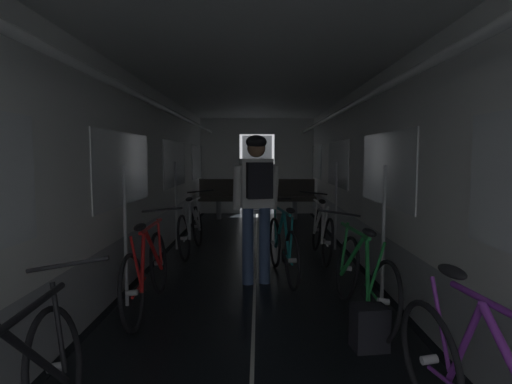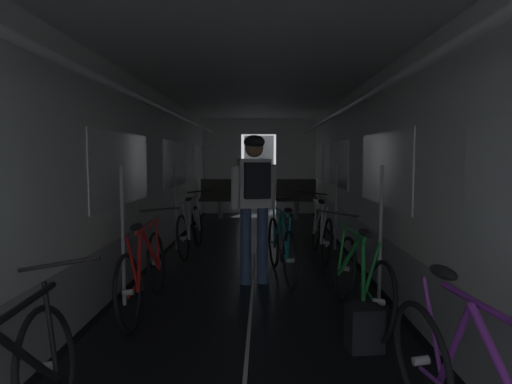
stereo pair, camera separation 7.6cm
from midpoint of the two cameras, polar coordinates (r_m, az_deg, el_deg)
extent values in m
cube|color=black|center=(5.72, -14.44, -10.42)|extent=(0.08, 11.50, 0.01)
cube|color=black|center=(5.68, 14.71, -10.54)|extent=(0.08, 11.50, 0.01)
cube|color=beige|center=(5.52, 0.08, -10.83)|extent=(0.03, 11.27, 0.00)
cube|color=#9EA0A5|center=(5.68, -15.48, -7.48)|extent=(0.12, 11.50, 0.60)
cube|color=white|center=(5.55, -15.77, 4.98)|extent=(0.12, 11.50, 1.85)
cube|color=white|center=(4.98, -16.90, 2.98)|extent=(0.02, 1.90, 0.80)
cube|color=white|center=(7.77, -10.39, 3.69)|extent=(0.02, 1.90, 0.80)
cube|color=white|center=(10.60, -7.33, 4.01)|extent=(0.02, 1.90, 0.80)
cube|color=yellow|center=(5.44, -15.35, 3.16)|extent=(0.01, 0.20, 0.28)
cylinder|color=white|center=(5.50, -12.44, 11.06)|extent=(0.07, 11.04, 0.07)
cylinder|color=#B7BABF|center=(4.45, -16.82, -5.63)|extent=(0.04, 0.04, 1.40)
cylinder|color=#B7BABF|center=(6.94, -10.27, -1.81)|extent=(0.04, 0.04, 1.40)
cube|color=#9EA0A5|center=(5.63, 15.78, -7.58)|extent=(0.12, 11.50, 0.60)
cube|color=white|center=(5.50, 16.07, 4.98)|extent=(0.12, 11.50, 1.85)
cube|color=white|center=(4.93, 17.03, 2.96)|extent=(0.02, 1.90, 0.80)
cube|color=white|center=(7.74, 11.14, 3.67)|extent=(0.02, 1.90, 0.80)
cube|color=white|center=(10.58, 8.40, 3.99)|extent=(0.02, 1.90, 0.80)
cube|color=yellow|center=(4.98, 16.86, 2.98)|extent=(0.01, 0.20, 0.28)
cylinder|color=white|center=(5.46, 12.70, 11.10)|extent=(0.07, 11.04, 0.07)
cylinder|color=#B7BABF|center=(4.40, 16.69, -5.74)|extent=(0.04, 0.04, 1.40)
cylinder|color=#B7BABF|center=(6.91, 10.86, -1.85)|extent=(0.04, 0.04, 1.40)
cube|color=white|center=(11.18, -4.33, 3.43)|extent=(1.00, 0.12, 2.45)
cube|color=white|center=(11.16, 5.44, 3.42)|extent=(1.00, 0.12, 2.45)
cube|color=white|center=(11.15, 0.56, 8.71)|extent=(0.90, 0.12, 0.40)
cube|color=#4C4F54|center=(11.83, 0.58, 2.55)|extent=(0.81, 0.04, 2.05)
cube|color=silver|center=(5.41, 0.09, 15.66)|extent=(3.14, 11.62, 0.12)
cylinder|color=gray|center=(10.19, -4.57, -2.37)|extent=(0.12, 0.12, 0.44)
cube|color=#47423D|center=(10.16, -4.58, -0.86)|extent=(0.96, 0.44, 0.10)
cube|color=#47423D|center=(10.33, -4.49, 0.62)|extent=(0.96, 0.08, 0.40)
torus|color=gray|center=(10.40, -6.84, 1.73)|extent=(0.14, 0.14, 0.02)
cylinder|color=gray|center=(10.18, 5.58, -2.39)|extent=(0.12, 0.12, 0.44)
cube|color=#47423D|center=(10.15, 5.59, -0.88)|extent=(0.96, 0.44, 0.10)
cube|color=#47423D|center=(10.32, 5.52, 0.61)|extent=(0.96, 0.08, 0.40)
torus|color=gray|center=(10.31, 3.13, 1.74)|extent=(0.14, 0.14, 0.02)
torus|color=black|center=(6.17, -9.32, -6.06)|extent=(0.13, 0.67, 0.67)
cylinder|color=#B2B2B7|center=(6.17, -9.32, -6.06)|extent=(0.10, 0.05, 0.06)
torus|color=black|center=(7.16, -7.51, -4.54)|extent=(0.13, 0.67, 0.67)
cylinder|color=#B2B2B7|center=(7.16, -7.51, -4.54)|extent=(0.10, 0.05, 0.06)
cylinder|color=#ADAFB5|center=(6.81, -7.84, -3.16)|extent=(0.12, 0.54, 0.56)
cylinder|color=#ADAFB5|center=(6.42, -8.56, -3.66)|extent=(0.08, 0.34, 0.55)
cylinder|color=#ADAFB5|center=(6.63, -7.90, -1.09)|extent=(0.07, 0.82, 0.04)
cylinder|color=#ADAFB5|center=(6.20, -8.98, -3.76)|extent=(0.08, 0.16, 0.49)
cylinder|color=#ADAFB5|center=(6.40, -8.89, -5.88)|extent=(0.04, 0.45, 0.07)
cylinder|color=#ADAFB5|center=(7.09, -7.38, -2.66)|extent=(0.08, 0.09, 0.49)
cylinder|color=black|center=(6.62, -8.49, -5.72)|extent=(0.04, 0.17, 0.17)
ellipsoid|color=black|center=(6.20, -8.63, -0.94)|extent=(0.11, 0.24, 0.07)
cylinder|color=black|center=(7.07, -7.09, 0.10)|extent=(0.44, 0.04, 0.07)
torus|color=black|center=(2.79, -25.25, -20.23)|extent=(0.17, 0.68, 0.67)
cylinder|color=#B2B2B7|center=(2.79, -25.25, -20.23)|extent=(0.10, 0.05, 0.06)
cylinder|color=black|center=(2.43, -27.76, -18.59)|extent=(0.10, 0.54, 0.56)
cylinder|color=black|center=(2.19, -28.85, -13.90)|extent=(0.08, 0.82, 0.04)
cylinder|color=black|center=(2.66, -24.93, -15.89)|extent=(0.11, 0.09, 0.49)
cylinder|color=black|center=(2.56, -23.92, -8.75)|extent=(0.44, 0.05, 0.09)
torus|color=black|center=(3.89, -16.11, -12.70)|extent=(0.10, 0.67, 0.67)
cylinder|color=#B2B2B7|center=(3.89, -16.11, -12.70)|extent=(0.09, 0.05, 0.06)
torus|color=black|center=(4.84, -12.67, -9.15)|extent=(0.10, 0.67, 0.67)
cylinder|color=#B2B2B7|center=(4.84, -12.67, -9.15)|extent=(0.09, 0.05, 0.06)
cylinder|color=red|center=(4.48, -13.38, -7.40)|extent=(0.08, 0.54, 0.56)
cylinder|color=red|center=(4.10, -14.74, -8.59)|extent=(0.09, 0.34, 0.55)
cylinder|color=red|center=(4.28, -13.63, -4.38)|extent=(0.05, 0.82, 0.04)
cylinder|color=red|center=(3.88, -15.59, -9.02)|extent=(0.07, 0.16, 0.49)
cylinder|color=red|center=(4.10, -15.23, -12.08)|extent=(0.04, 0.45, 0.07)
cylinder|color=red|center=(4.75, -12.55, -6.42)|extent=(0.07, 0.09, 0.49)
cylinder|color=black|center=(4.31, -14.43, -11.52)|extent=(0.03, 0.17, 0.17)
ellipsoid|color=black|center=(3.86, -15.11, -4.51)|extent=(0.10, 0.24, 0.07)
cylinder|color=black|center=(4.71, -12.21, -2.31)|extent=(0.44, 0.03, 0.06)
torus|color=black|center=(3.67, 16.59, -13.84)|extent=(0.19, 0.68, 0.67)
cylinder|color=#B2B2B7|center=(3.67, 16.59, -13.84)|extent=(0.10, 0.06, 0.06)
torus|color=black|center=(4.60, 12.15, -9.92)|extent=(0.19, 0.68, 0.67)
cylinder|color=#B2B2B7|center=(4.60, 12.15, -9.92)|extent=(0.10, 0.06, 0.06)
cylinder|color=#1E8438|center=(4.24, 12.91, -8.15)|extent=(0.16, 0.53, 0.56)
cylinder|color=#1E8438|center=(3.86, 14.66, -9.48)|extent=(0.10, 0.35, 0.55)
cylinder|color=#1E8438|center=(4.03, 13.04, -5.03)|extent=(0.10, 0.82, 0.04)
cylinder|color=#1E8438|center=(3.65, 15.73, -9.98)|extent=(0.11, 0.16, 0.49)
cylinder|color=#1E8438|center=(3.88, 15.46, -13.13)|extent=(0.06, 0.45, 0.07)
cylinder|color=#1E8438|center=(4.50, 11.84, -7.09)|extent=(0.10, 0.10, 0.49)
cylinder|color=black|center=(4.09, 14.45, -12.49)|extent=(0.05, 0.17, 0.17)
ellipsoid|color=black|center=(3.62, 14.86, -5.25)|extent=(0.12, 0.25, 0.07)
cylinder|color=black|center=(4.45, 11.18, -2.79)|extent=(0.44, 0.06, 0.09)
torus|color=black|center=(2.79, 21.87, -20.08)|extent=(0.17, 0.68, 0.67)
cylinder|color=#B2B2B7|center=(2.79, 21.87, -20.08)|extent=(0.10, 0.06, 0.06)
cylinder|color=purple|center=(2.47, 25.72, -17.96)|extent=(0.05, 0.35, 0.55)
cylinder|color=purple|center=(2.19, 30.02, -13.72)|extent=(0.13, 0.82, 0.04)
cylinder|color=purple|center=(2.65, 23.15, -15.82)|extent=(0.08, 0.16, 0.49)
ellipsoid|color=black|center=(2.53, 24.43, -9.68)|extent=(0.12, 0.25, 0.07)
torus|color=black|center=(5.85, 9.74, -6.67)|extent=(0.11, 0.67, 0.67)
cylinder|color=#B2B2B7|center=(5.85, 9.74, -6.67)|extent=(0.10, 0.05, 0.06)
torus|color=black|center=(6.84, 8.40, -4.98)|extent=(0.11, 0.67, 0.67)
cylinder|color=#B2B2B7|center=(6.84, 8.40, -4.98)|extent=(0.10, 0.05, 0.06)
cylinder|color=silver|center=(6.50, 8.58, -3.56)|extent=(0.10, 0.54, 0.56)
cylinder|color=silver|center=(6.10, 9.11, -4.11)|extent=(0.10, 0.34, 0.55)
cylinder|color=silver|center=(6.31, 8.54, -1.40)|extent=(0.04, 0.82, 0.04)
cylinder|color=silver|center=(5.87, 9.41, -4.24)|extent=(0.08, 0.16, 0.49)
cylinder|color=silver|center=(6.08, 9.43, -6.46)|extent=(0.03, 0.45, 0.07)
cylinder|color=silver|center=(6.78, 8.23, -3.02)|extent=(0.08, 0.09, 0.49)
cylinder|color=black|center=(6.30, 9.14, -6.26)|extent=(0.03, 0.17, 0.17)
ellipsoid|color=black|center=(5.88, 9.05, -1.27)|extent=(0.10, 0.24, 0.07)
cylinder|color=black|center=(6.75, 7.92, -0.14)|extent=(0.44, 0.03, 0.07)
cylinder|color=#384C75|center=(5.01, -0.93, -7.17)|extent=(0.13, 0.13, 0.90)
cylinder|color=#384C75|center=(5.05, 1.32, -7.08)|extent=(0.13, 0.13, 0.90)
cube|color=silver|center=(4.93, 0.21, 1.20)|extent=(0.40, 0.29, 0.56)
cylinder|color=silver|center=(4.92, -2.36, 0.60)|extent=(0.13, 0.21, 0.53)
cylinder|color=silver|center=(5.00, 2.63, 0.67)|extent=(0.13, 0.21, 0.53)
sphere|color=#9E7051|center=(4.92, 0.21, 5.85)|extent=(0.21, 0.21, 0.21)
ellipsoid|color=black|center=(4.92, 0.21, 6.66)|extent=(0.29, 0.32, 0.16)
cube|color=black|center=(4.76, 0.60, 1.55)|extent=(0.31, 0.21, 0.40)
torus|color=black|center=(4.82, 5.00, -9.08)|extent=(0.14, 0.67, 0.67)
cylinder|color=#B2B2B7|center=(4.82, 5.00, -9.08)|extent=(0.10, 0.06, 0.05)
torus|color=black|center=(5.79, 2.73, -6.70)|extent=(0.14, 0.67, 0.67)
cylinder|color=#B2B2B7|center=(5.79, 2.73, -6.70)|extent=(0.10, 0.06, 0.05)
cylinder|color=teal|center=(5.45, 3.37, -5.09)|extent=(0.12, 0.54, 0.56)
cylinder|color=teal|center=(5.06, 4.28, -5.87)|extent=(0.09, 0.34, 0.55)
cylinder|color=teal|center=(5.26, 3.73, -2.53)|extent=(0.16, 0.82, 0.03)
cylinder|color=teal|center=(4.84, 4.85, -6.09)|extent=(0.05, 0.17, 0.49)
cylinder|color=teal|center=(5.04, 4.42, -8.73)|extent=(0.09, 0.45, 0.07)
cylinder|color=teal|center=(5.72, 2.81, -4.38)|extent=(0.04, 0.09, 0.49)
cylinder|color=black|center=(5.26, 3.88, -8.40)|extent=(0.04, 0.17, 0.17)
ellipsoid|color=black|center=(4.84, 4.77, -2.46)|extent=(0.13, 0.25, 0.06)
cylinder|color=black|center=(5.70, 2.81, -0.95)|extent=(0.44, 0.09, 0.03)
cube|color=black|center=(3.56, 14.83, -17.11)|extent=(0.29, 0.23, 0.34)
camera|label=1|loc=(0.04, -89.69, 0.03)|focal=30.08mm
camera|label=2|loc=(0.04, 90.31, -0.03)|focal=30.08mm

